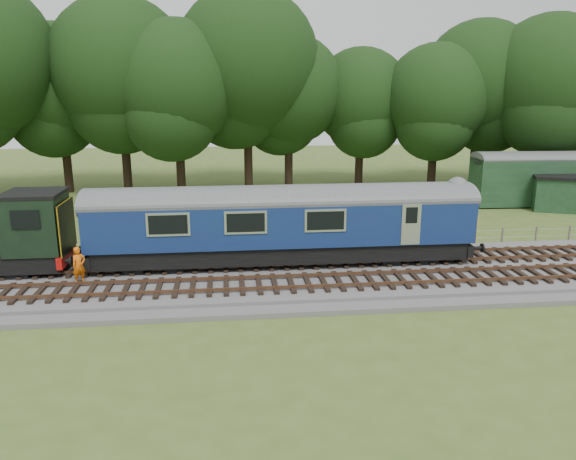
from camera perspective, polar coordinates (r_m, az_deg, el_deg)
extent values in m
plane|color=#445A21|center=(25.83, -3.17, -5.17)|extent=(120.00, 120.00, 0.00)
cube|color=#4C4C4F|center=(25.77, -3.17, -4.80)|extent=(70.00, 7.00, 0.35)
cube|color=brown|center=(26.32, -3.26, -3.67)|extent=(66.50, 0.07, 0.14)
cube|color=brown|center=(27.69, -3.43, -2.75)|extent=(66.50, 0.07, 0.14)
cube|color=brown|center=(23.49, -2.86, -5.92)|extent=(66.50, 0.07, 0.14)
cube|color=brown|center=(24.84, -3.07, -4.78)|extent=(66.50, 0.07, 0.14)
cube|color=black|center=(26.93, -0.53, -1.95)|extent=(17.46, 2.52, 0.85)
cube|color=navy|center=(26.57, -0.54, 1.00)|extent=(18.00, 2.80, 2.05)
cube|color=gold|center=(28.96, 17.52, 0.68)|extent=(0.06, 2.74, 1.30)
cube|color=black|center=(28.20, 11.70, -1.93)|extent=(2.60, 2.00, 0.55)
cube|color=black|center=(27.08, -13.28, -2.70)|extent=(2.60, 2.00, 0.55)
cube|color=black|center=(27.77, -24.20, 0.68)|extent=(2.40, 2.55, 2.60)
cube|color=#B4110D|center=(27.82, -21.55, -2.45)|extent=(0.25, 2.60, 0.55)
cube|color=gold|center=(27.43, -21.54, 0.35)|extent=(0.06, 2.55, 2.30)
imported|color=orange|center=(25.77, -20.46, -3.40)|extent=(0.71, 0.68, 1.63)
cube|color=#173418|center=(47.18, 27.15, 4.49)|extent=(15.45, 3.33, 3.45)
cube|color=#173418|center=(44.71, 25.39, 3.38)|extent=(3.67, 3.67, 2.36)
cube|color=black|center=(44.51, 25.57, 4.99)|extent=(4.03, 4.03, 0.19)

